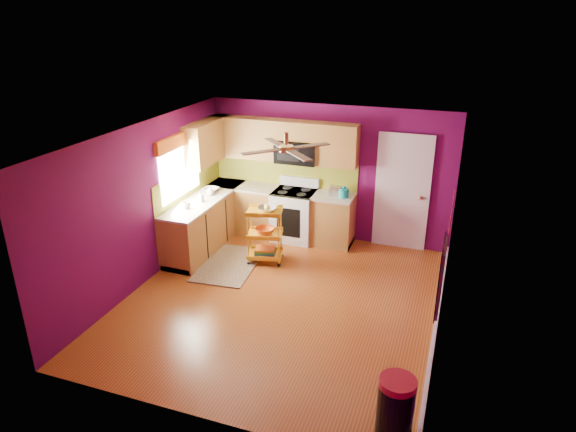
% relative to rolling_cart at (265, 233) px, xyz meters
% --- Properties ---
extents(ground, '(5.00, 5.00, 0.00)m').
position_rel_rolling_cart_xyz_m(ground, '(0.71, -1.11, -0.54)').
color(ground, brown).
rests_on(ground, ground).
extents(room_envelope, '(4.54, 5.04, 2.52)m').
position_rel_rolling_cart_xyz_m(room_envelope, '(0.73, -1.11, 1.10)').
color(room_envelope, '#5D0A48').
rests_on(room_envelope, ground).
extents(lower_cabinets, '(2.81, 2.31, 0.94)m').
position_rel_rolling_cart_xyz_m(lower_cabinets, '(-0.64, 0.70, -0.10)').
color(lower_cabinets, olive).
rests_on(lower_cabinets, ground).
extents(electric_range, '(0.76, 0.66, 1.13)m').
position_rel_rolling_cart_xyz_m(electric_range, '(0.16, 1.06, -0.05)').
color(electric_range, white).
rests_on(electric_range, ground).
extents(upper_cabinetry, '(2.80, 2.30, 1.26)m').
position_rel_rolling_cart_xyz_m(upper_cabinetry, '(-0.54, 1.06, 1.26)').
color(upper_cabinetry, olive).
rests_on(upper_cabinetry, ground).
extents(left_window, '(0.08, 1.35, 1.08)m').
position_rel_rolling_cart_xyz_m(left_window, '(-1.51, -0.06, 1.20)').
color(left_window, white).
rests_on(left_window, ground).
extents(panel_door, '(0.95, 0.11, 2.15)m').
position_rel_rolling_cart_xyz_m(panel_door, '(2.06, 1.36, 0.49)').
color(panel_door, white).
rests_on(panel_door, ground).
extents(right_wall_art, '(0.04, 2.74, 1.04)m').
position_rel_rolling_cart_xyz_m(right_wall_art, '(2.93, -1.45, 0.91)').
color(right_wall_art, black).
rests_on(right_wall_art, ground).
extents(ceiling_fan, '(1.01, 1.01, 0.26)m').
position_rel_rolling_cart_xyz_m(ceiling_fan, '(0.71, -0.91, 1.75)').
color(ceiling_fan, '#BF8C3F').
rests_on(ceiling_fan, ground).
extents(shag_rug, '(1.01, 1.52, 0.02)m').
position_rel_rolling_cart_xyz_m(shag_rug, '(-0.53, -0.35, -0.52)').
color(shag_rug, '#311E10').
rests_on(shag_rug, ground).
extents(rolling_cart, '(0.66, 0.55, 1.04)m').
position_rel_rolling_cart_xyz_m(rolling_cart, '(0.00, 0.00, 0.00)').
color(rolling_cart, gold).
rests_on(rolling_cart, ground).
extents(trash_can, '(0.46, 0.46, 0.71)m').
position_rel_rolling_cart_xyz_m(trash_can, '(2.67, -3.19, -0.18)').
color(trash_can, black).
rests_on(trash_can, ground).
extents(teal_kettle, '(0.18, 0.18, 0.21)m').
position_rel_rolling_cart_xyz_m(teal_kettle, '(1.08, 1.06, 0.49)').
color(teal_kettle, teal).
rests_on(teal_kettle, lower_cabinets).
extents(toaster, '(0.22, 0.15, 0.18)m').
position_rel_rolling_cart_xyz_m(toaster, '(0.93, 1.09, 0.49)').
color(toaster, beige).
rests_on(toaster, lower_cabinets).
extents(soap_bottle_a, '(0.08, 0.09, 0.19)m').
position_rel_rolling_cart_xyz_m(soap_bottle_a, '(-1.20, 0.02, 0.50)').
color(soap_bottle_a, '#EA3F72').
rests_on(soap_bottle_a, lower_cabinets).
extents(soap_bottle_b, '(0.13, 0.13, 0.16)m').
position_rel_rolling_cart_xyz_m(soap_bottle_b, '(-1.20, 0.37, 0.49)').
color(soap_bottle_b, white).
rests_on(soap_bottle_b, lower_cabinets).
extents(counter_dish, '(0.28, 0.28, 0.07)m').
position_rel_rolling_cart_xyz_m(counter_dish, '(-1.29, 0.54, 0.44)').
color(counter_dish, white).
rests_on(counter_dish, lower_cabinets).
extents(counter_cup, '(0.13, 0.13, 0.10)m').
position_rel_rolling_cart_xyz_m(counter_cup, '(-1.27, -0.34, 0.45)').
color(counter_cup, white).
rests_on(counter_cup, lower_cabinets).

